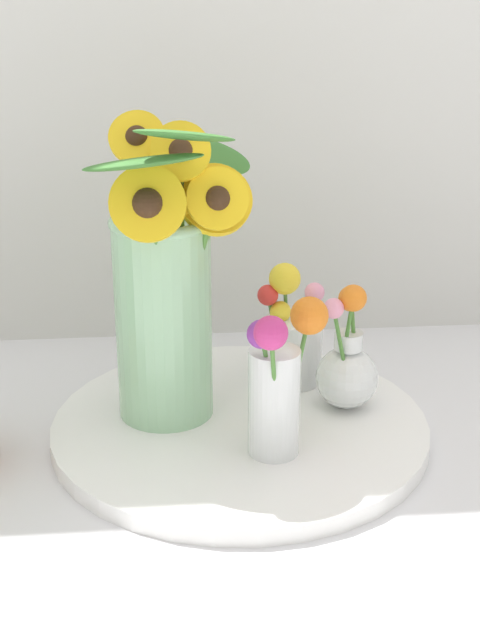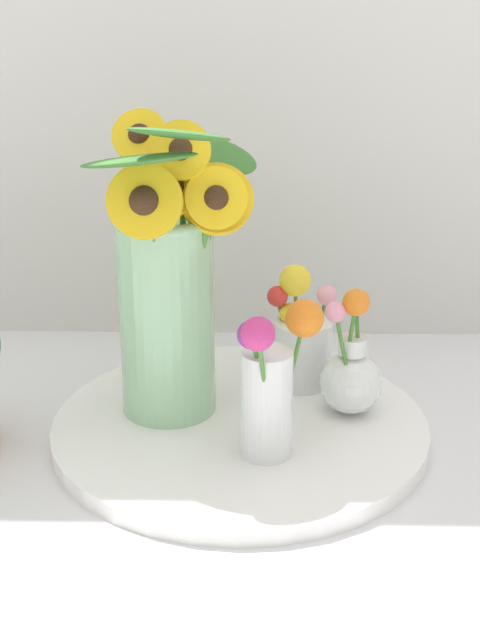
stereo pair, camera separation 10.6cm
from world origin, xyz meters
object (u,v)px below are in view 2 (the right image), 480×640
object	(u,v)px
serving_tray	(240,428)
vase_small_center	(270,383)
mason_jar_sunflowers	(169,291)
vase_small_back	(301,340)
vase_bulb_right	(351,370)

from	to	relation	value
serving_tray	vase_small_center	xyz separation A→B (m)	(0.04, -0.08, 0.10)
serving_tray	mason_jar_sunflowers	bearing A→B (deg)	162.80
mason_jar_sunflowers	vase_small_back	xyz separation A→B (m)	(0.17, 0.08, -0.10)
vase_small_back	vase_small_center	bearing A→B (deg)	-102.74
mason_jar_sunflowers	vase_small_center	bearing A→B (deg)	-41.59
vase_small_center	vase_small_back	world-z (taller)	vase_small_center
vase_small_center	vase_small_back	xyz separation A→B (m)	(0.04, 0.19, -0.03)
vase_bulb_right	vase_small_center	bearing A→B (deg)	-133.48
serving_tray	mason_jar_sunflowers	world-z (taller)	mason_jar_sunflowers
mason_jar_sunflowers	vase_small_center	size ratio (longest dim) A/B	2.04
mason_jar_sunflowers	vase_small_center	world-z (taller)	mason_jar_sunflowers
serving_tray	mason_jar_sunflowers	xyz separation A→B (m)	(-0.09, 0.03, 0.17)
vase_bulb_right	mason_jar_sunflowers	bearing A→B (deg)	179.89
serving_tray	vase_small_back	distance (m)	0.15
serving_tray	vase_small_back	world-z (taller)	vase_small_back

